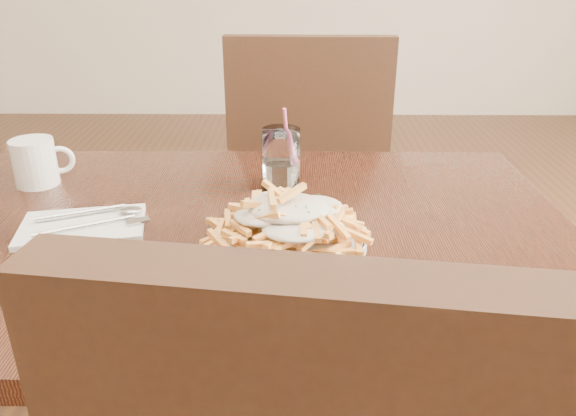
{
  "coord_description": "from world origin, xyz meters",
  "views": [
    {
      "loc": [
        0.1,
        -0.89,
        1.19
      ],
      "look_at": [
        0.09,
        -0.08,
        0.82
      ],
      "focal_mm": 35.0,
      "sensor_mm": 36.0,
      "label": 1
    }
  ],
  "objects_px": {
    "fries_plate": "(288,242)",
    "coffee_mug": "(36,162)",
    "water_glass": "(281,162)",
    "chair_far": "(308,173)",
    "table": "(239,263)",
    "loaded_fries": "(288,215)"
  },
  "relations": [
    {
      "from": "fries_plate",
      "to": "coffee_mug",
      "type": "relative_size",
      "value": 2.34
    },
    {
      "from": "fries_plate",
      "to": "water_glass",
      "type": "bearing_deg",
      "value": 93.65
    },
    {
      "from": "chair_far",
      "to": "fries_plate",
      "type": "distance_m",
      "value": 0.85
    },
    {
      "from": "chair_far",
      "to": "coffee_mug",
      "type": "height_order",
      "value": "chair_far"
    },
    {
      "from": "table",
      "to": "loaded_fries",
      "type": "xyz_separation_m",
      "value": [
        0.09,
        -0.08,
        0.14
      ]
    },
    {
      "from": "coffee_mug",
      "to": "chair_far",
      "type": "bearing_deg",
      "value": 43.97
    },
    {
      "from": "chair_far",
      "to": "fries_plate",
      "type": "xyz_separation_m",
      "value": [
        -0.05,
        -0.82,
        0.2
      ]
    },
    {
      "from": "loaded_fries",
      "to": "water_glass",
      "type": "relative_size",
      "value": 1.58
    },
    {
      "from": "water_glass",
      "to": "chair_far",
      "type": "bearing_deg",
      "value": 83.01
    },
    {
      "from": "water_glass",
      "to": "coffee_mug",
      "type": "distance_m",
      "value": 0.5
    },
    {
      "from": "table",
      "to": "coffee_mug",
      "type": "bearing_deg",
      "value": 156.61
    },
    {
      "from": "loaded_fries",
      "to": "chair_far",
      "type": "bearing_deg",
      "value": 86.33
    },
    {
      "from": "table",
      "to": "chair_far",
      "type": "xyz_separation_m",
      "value": [
        0.14,
        0.74,
        -0.11
      ]
    },
    {
      "from": "fries_plate",
      "to": "water_glass",
      "type": "relative_size",
      "value": 1.68
    },
    {
      "from": "table",
      "to": "chair_far",
      "type": "bearing_deg",
      "value": 78.98
    },
    {
      "from": "table",
      "to": "water_glass",
      "type": "height_order",
      "value": "water_glass"
    },
    {
      "from": "loaded_fries",
      "to": "fries_plate",
      "type": "bearing_deg",
      "value": 135.0
    },
    {
      "from": "chair_far",
      "to": "table",
      "type": "bearing_deg",
      "value": -101.02
    },
    {
      "from": "table",
      "to": "water_glass",
      "type": "xyz_separation_m",
      "value": [
        0.07,
        0.18,
        0.13
      ]
    },
    {
      "from": "table",
      "to": "loaded_fries",
      "type": "relative_size",
      "value": 4.54
    },
    {
      "from": "table",
      "to": "coffee_mug",
      "type": "relative_size",
      "value": 9.99
    },
    {
      "from": "loaded_fries",
      "to": "water_glass",
      "type": "height_order",
      "value": "water_glass"
    }
  ]
}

